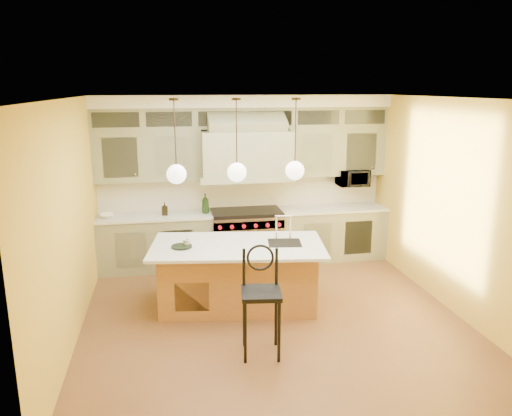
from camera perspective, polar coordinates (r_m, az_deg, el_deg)
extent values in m
plane|color=brown|center=(6.93, 1.85, -12.28)|extent=(5.00, 5.00, 0.00)
plane|color=white|center=(6.23, 2.06, 12.44)|extent=(5.00, 5.00, 0.00)
plane|color=gold|center=(8.83, -1.51, 3.37)|extent=(5.00, 0.00, 5.00)
plane|color=gold|center=(4.14, 9.40, -9.04)|extent=(5.00, 0.00, 5.00)
plane|color=gold|center=(6.40, -20.52, -1.55)|extent=(0.00, 5.00, 5.00)
plane|color=gold|center=(7.37, 21.32, 0.32)|extent=(0.00, 5.00, 5.00)
cube|color=gray|center=(8.66, -11.34, -3.94)|extent=(1.90, 0.65, 0.90)
cube|color=gray|center=(9.12, 8.53, -2.91)|extent=(1.90, 0.65, 0.90)
cube|color=silver|center=(8.53, -11.48, -0.93)|extent=(1.90, 0.68, 0.04)
cube|color=silver|center=(9.00, 8.64, -0.04)|extent=(1.90, 0.68, 0.04)
cube|color=beige|center=(8.86, -1.48, 1.88)|extent=(5.00, 0.04, 0.56)
cube|color=gray|center=(8.49, -12.30, 5.88)|extent=(1.75, 0.35, 0.85)
cube|color=gray|center=(8.98, 9.01, 6.45)|extent=(1.75, 0.35, 0.85)
cube|color=gray|center=(8.41, -1.16, 6.29)|extent=(1.50, 0.70, 0.75)
cube|color=gray|center=(8.47, -1.14, 3.61)|extent=(1.60, 0.76, 0.10)
cube|color=#333833|center=(8.53, -1.37, 10.28)|extent=(5.00, 0.35, 0.35)
cube|color=white|center=(8.50, -1.36, 12.12)|extent=(5.00, 0.47, 0.20)
cube|color=silver|center=(8.73, -1.11, -3.51)|extent=(1.20, 0.70, 0.90)
cube|color=black|center=(8.60, -1.12, -0.46)|extent=(1.20, 0.70, 0.06)
cube|color=silver|center=(8.34, -0.76, -1.99)|extent=(1.20, 0.06, 0.14)
cube|color=#9E6538|center=(7.09, -2.09, -7.77)|extent=(2.24, 1.30, 0.88)
cube|color=silver|center=(6.89, -2.12, -4.36)|extent=(2.52, 1.58, 0.04)
cube|color=black|center=(6.97, 3.28, -4.17)|extent=(0.51, 0.46, 0.05)
cylinder|color=black|center=(5.73, -1.24, -14.07)|extent=(0.04, 0.04, 0.74)
cylinder|color=black|center=(5.75, 2.65, -13.97)|extent=(0.04, 0.04, 0.74)
cylinder|color=black|center=(6.07, -1.36, -12.40)|extent=(0.04, 0.04, 0.74)
cylinder|color=black|center=(6.09, 2.30, -12.31)|extent=(0.04, 0.04, 0.74)
cube|color=black|center=(5.74, 0.60, -9.72)|extent=(0.50, 0.50, 0.05)
torus|color=black|center=(5.78, 0.49, -5.70)|extent=(0.32, 0.07, 0.32)
imported|color=black|center=(9.10, 10.99, 3.42)|extent=(0.54, 0.37, 0.30)
imported|color=black|center=(8.49, -5.80, 0.52)|extent=(0.14, 0.14, 0.34)
imported|color=black|center=(8.48, -10.39, -0.08)|extent=(0.10, 0.10, 0.22)
imported|color=white|center=(8.55, -16.53, -0.83)|extent=(0.28, 0.28, 0.07)
imported|color=beige|center=(6.87, -7.95, -3.95)|extent=(0.12, 0.12, 0.10)
cylinder|color=#2D2319|center=(6.54, -9.39, 12.16)|extent=(0.12, 0.12, 0.03)
cylinder|color=#2D2319|center=(6.56, -9.24, 8.27)|extent=(0.02, 0.02, 0.93)
sphere|color=white|center=(6.63, -9.07, 3.84)|extent=(0.26, 0.26, 0.26)
cylinder|color=#2D2319|center=(6.60, -2.28, 12.34)|extent=(0.12, 0.12, 0.03)
cylinder|color=#2D2319|center=(6.63, -2.24, 8.49)|extent=(0.02, 0.02, 0.93)
sphere|color=white|center=(6.69, -2.20, 4.10)|extent=(0.26, 0.26, 0.26)
cylinder|color=#2D2319|center=(6.76, 4.61, 12.34)|extent=(0.12, 0.12, 0.03)
cylinder|color=#2D2319|center=(6.79, 4.54, 8.58)|extent=(0.02, 0.02, 0.93)
sphere|color=white|center=(6.85, 4.46, 4.29)|extent=(0.26, 0.26, 0.26)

